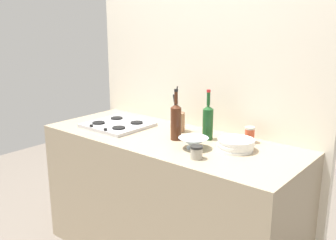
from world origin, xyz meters
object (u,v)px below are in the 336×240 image
Objects in this scene: condiment_jar_rear at (196,152)px; mixing_bowl at (193,142)px; wine_bottle_leftmost at (175,121)px; utensil_crock at (178,121)px; wine_bottle_mid_left at (208,121)px; plate_stack at (236,144)px; condiment_jar_front at (250,135)px; stovetop_hob at (118,125)px.

mixing_bowl is at bearing 131.36° from condiment_jar_rear.
wine_bottle_leftmost is 1.05× the size of utensil_crock.
wine_bottle_mid_left reaches higher than condiment_jar_rear.
plate_stack is at bearing 70.64° from condiment_jar_rear.
mixing_bowl is at bearing -19.57° from wine_bottle_leftmost.
plate_stack is 0.25m from mixing_bowl.
plate_stack is 3.08× the size of condiment_jar_rear.
condiment_jar_front is (0.21, 0.32, 0.01)m from mixing_bowl.
wine_bottle_leftmost reaches higher than condiment_jar_rear.
stovetop_hob is at bearing 167.69° from condiment_jar_rear.
plate_stack is at bearing -88.51° from condiment_jar_front.
plate_stack is (0.93, 0.09, 0.02)m from stovetop_hob.
mixing_bowl is at bearing -79.79° from wine_bottle_mid_left.
utensil_crock reaches higher than stovetop_hob.
stovetop_hob is 0.85m from condiment_jar_rear.
condiment_jar_rear is at bearing -41.02° from utensil_crock.
stovetop_hob is at bearing -174.60° from plate_stack.
wine_bottle_leftmost is at bearing -137.68° from wine_bottle_mid_left.
wine_bottle_mid_left reaches higher than mixing_bowl.
condiment_jar_front is at bearing 32.20° from wine_bottle_leftmost.
utensil_crock reaches higher than condiment_jar_rear.
utensil_crock is (-0.30, 0.23, 0.04)m from mixing_bowl.
utensil_crock is 0.52m from condiment_jar_front.
utensil_crock is at bearing 23.68° from stovetop_hob.
utensil_crock is at bearing 138.98° from condiment_jar_rear.
condiment_jar_front is 1.38× the size of condiment_jar_rear.
wine_bottle_mid_left is at bearing 13.33° from stovetop_hob.
utensil_crock is (-0.26, 0.02, -0.05)m from wine_bottle_mid_left.
stovetop_hob is 0.96m from condiment_jar_front.
utensil_crock is 4.32× the size of condiment_jar_rear.
mixing_bowl is 2.48× the size of condiment_jar_rear.
wine_bottle_mid_left reaches higher than condiment_jar_front.
stovetop_hob is at bearing -166.67° from wine_bottle_mid_left.
wine_bottle_mid_left is 0.38m from condiment_jar_rear.
mixing_bowl is (0.72, -0.05, 0.02)m from stovetop_hob.
condiment_jar_rear is (-0.09, -0.45, -0.01)m from condiment_jar_front.
stovetop_hob is 5.76× the size of condiment_jar_rear.
wine_bottle_leftmost is 4.51× the size of condiment_jar_rear.
condiment_jar_rear is at bearing -109.36° from plate_stack.
mixing_bowl is at bearing -122.82° from condiment_jar_front.
plate_stack is 0.52m from utensil_crock.
mixing_bowl reaches higher than stovetop_hob.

